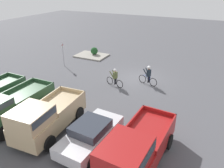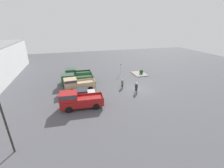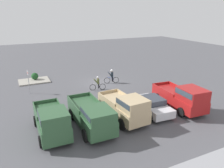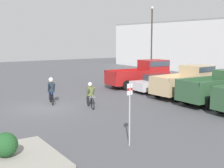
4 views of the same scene
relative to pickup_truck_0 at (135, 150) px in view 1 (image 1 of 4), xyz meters
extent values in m
plane|color=#4C4C51|center=(3.41, -10.27, -1.19)|extent=(80.00, 80.00, 0.00)
cube|color=maroon|center=(-0.03, -0.57, -0.36)|extent=(2.30, 5.68, 0.93)
cube|color=maroon|center=(0.06, 1.10, 0.62)|extent=(1.95, 2.33, 1.03)
cube|color=#333D47|center=(0.06, 1.10, 0.85)|extent=(2.00, 2.16, 0.45)
cube|color=maroon|center=(-1.05, -1.63, 0.23)|extent=(0.27, 3.34, 0.25)
cube|color=maroon|center=(0.86, -1.74, 0.23)|extent=(0.27, 3.34, 0.25)
cube|color=maroon|center=(-0.19, -3.31, 0.23)|extent=(1.99, 0.19, 0.25)
cylinder|color=black|center=(-1.12, -2.24, -0.78)|extent=(0.27, 0.85, 0.83)
cylinder|color=black|center=(0.86, -2.35, -0.78)|extent=(0.27, 0.85, 0.83)
cube|color=silver|center=(2.77, -0.65, -0.61)|extent=(2.08, 4.34, 0.65)
cube|color=#2D333D|center=(2.77, -0.65, -0.05)|extent=(1.77, 2.00, 0.47)
cylinder|color=black|center=(1.92, 0.76, -0.89)|extent=(0.21, 0.62, 0.61)
cylinder|color=black|center=(3.77, 0.66, -0.89)|extent=(0.21, 0.62, 0.61)
cylinder|color=black|center=(1.77, -1.95, -0.89)|extent=(0.21, 0.62, 0.61)
cylinder|color=black|center=(3.61, -2.06, -0.89)|extent=(0.21, 0.62, 0.61)
cube|color=tan|center=(5.57, -0.76, -0.30)|extent=(2.27, 5.10, 0.99)
cube|color=tan|center=(5.47, 0.74, 0.63)|extent=(1.92, 2.10, 0.87)
cube|color=#333D47|center=(5.47, 0.74, 0.82)|extent=(1.97, 1.95, 0.38)
cube|color=tan|center=(4.69, -1.81, 0.32)|extent=(0.27, 2.99, 0.25)
cube|color=tan|center=(6.57, -1.69, 0.32)|extent=(0.27, 2.99, 0.25)
cube|color=tan|center=(5.72, -3.20, 0.32)|extent=(1.96, 0.20, 0.25)
cylinder|color=black|center=(4.49, 0.72, -0.75)|extent=(0.28, 0.90, 0.88)
cylinder|color=black|center=(6.45, 0.85, -0.75)|extent=(0.28, 0.90, 0.88)
cylinder|color=black|center=(4.69, -2.36, -0.75)|extent=(0.28, 0.90, 0.88)
cylinder|color=black|center=(6.64, -2.24, -0.75)|extent=(0.28, 0.90, 0.88)
cube|color=#2D5133|center=(8.37, -0.57, -0.26)|extent=(1.99, 5.57, 1.06)
cube|color=#2D5133|center=(7.41, -1.69, 0.39)|extent=(0.08, 3.34, 0.25)
cube|color=#2D5133|center=(9.32, -1.68, 0.39)|extent=(0.08, 3.34, 0.25)
cube|color=#2D5133|center=(8.37, -3.31, 0.39)|extent=(1.99, 0.08, 0.25)
cylinder|color=black|center=(7.37, 1.15, -0.75)|extent=(0.22, 0.90, 0.90)
cylinder|color=black|center=(7.37, -2.30, -0.75)|extent=(0.22, 0.90, 0.90)
cylinder|color=black|center=(9.36, -2.30, -0.75)|extent=(0.22, 0.90, 0.90)
cube|color=#2D5133|center=(10.24, -1.93, 0.31)|extent=(0.12, 2.95, 0.25)
cube|color=#2D5133|center=(11.13, -3.38, 0.31)|extent=(1.90, 0.11, 0.25)
cylinder|color=black|center=(10.19, -2.47, -0.80)|extent=(0.23, 0.80, 0.79)
cylinder|color=black|center=(12.10, -2.50, -0.80)|extent=(0.23, 0.80, 0.79)
torus|color=black|center=(5.36, -8.11, -0.87)|extent=(0.69, 0.22, 0.70)
torus|color=black|center=(4.30, -7.84, -0.87)|extent=(0.69, 0.22, 0.70)
cylinder|color=silver|center=(4.83, -7.97, -0.69)|extent=(0.56, 0.18, 0.37)
cylinder|color=silver|center=(4.83, -7.97, -0.50)|extent=(0.59, 0.19, 0.04)
cylinder|color=silver|center=(4.64, -7.93, -0.69)|extent=(0.04, 0.04, 0.34)
cylinder|color=silver|center=(5.23, -8.08, -0.47)|extent=(0.14, 0.45, 0.02)
cylinder|color=black|center=(4.75, -7.86, -0.74)|extent=(0.15, 0.15, 0.52)
cylinder|color=black|center=(4.70, -8.03, -0.74)|extent=(0.15, 0.15, 0.52)
cube|color=#5B6638|center=(4.78, -7.96, -0.20)|extent=(0.32, 0.41, 0.55)
cylinder|color=#5B6638|center=(5.03, -7.85, -0.20)|extent=(0.54, 0.22, 0.61)
cylinder|color=#5B6638|center=(4.95, -8.18, -0.20)|extent=(0.54, 0.22, 0.61)
sphere|color=tan|center=(4.80, -7.97, 0.19)|extent=(0.22, 0.22, 0.22)
sphere|color=silver|center=(4.80, -7.97, 0.25)|extent=(0.25, 0.25, 0.25)
torus|color=black|center=(2.92, -9.67, -0.85)|extent=(0.73, 0.23, 0.74)
torus|color=black|center=(1.86, -9.40, -0.85)|extent=(0.73, 0.23, 0.74)
cylinder|color=#233D9E|center=(2.39, -9.53, -0.66)|extent=(0.56, 0.18, 0.39)
cylinder|color=#233D9E|center=(2.39, -9.53, -0.46)|extent=(0.59, 0.19, 0.04)
cylinder|color=#233D9E|center=(2.20, -9.49, -0.66)|extent=(0.04, 0.04, 0.36)
cylinder|color=#233D9E|center=(2.79, -9.64, -0.43)|extent=(0.14, 0.45, 0.02)
cylinder|color=black|center=(2.31, -9.42, -0.71)|extent=(0.15, 0.15, 0.55)
cylinder|color=black|center=(2.26, -9.59, -0.71)|extent=(0.15, 0.15, 0.55)
cube|color=#1E2833|center=(2.34, -9.52, -0.12)|extent=(0.32, 0.41, 0.62)
cylinder|color=#1E2833|center=(2.59, -9.41, -0.12)|extent=(0.54, 0.22, 0.67)
cylinder|color=#1E2833|center=(2.51, -9.74, -0.12)|extent=(0.54, 0.22, 0.67)
sphere|color=tan|center=(2.36, -9.53, 0.31)|extent=(0.25, 0.25, 0.25)
sphere|color=silver|center=(2.36, -9.53, 0.37)|extent=(0.28, 0.28, 0.28)
cylinder|color=#9E9EA3|center=(11.77, -10.04, 0.10)|extent=(0.06, 0.06, 2.60)
cube|color=white|center=(11.77, -10.04, 1.08)|extent=(0.08, 0.30, 0.45)
cube|color=red|center=(11.77, -10.04, 1.08)|extent=(0.09, 0.30, 0.10)
cube|color=gray|center=(10.87, -14.17, -1.12)|extent=(3.63, 2.67, 0.15)
sphere|color=#1E4C23|center=(10.70, -14.56, -0.61)|extent=(0.86, 0.86, 0.86)
camera|label=1|loc=(-2.45, 7.37, 6.94)|focal=35.00mm
camera|label=2|loc=(-18.03, 0.45, 9.34)|focal=24.00mm
camera|label=3|loc=(13.18, 13.39, 7.09)|focal=35.00mm
camera|label=4|loc=(21.39, -17.07, 3.02)|focal=50.00mm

